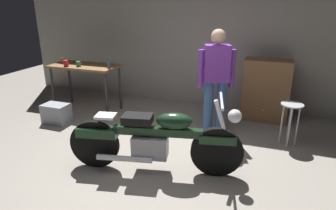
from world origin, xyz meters
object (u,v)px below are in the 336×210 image
object	(u,v)px
motorcycle	(155,139)
person_standing	(216,79)
mug_green_speckled	(79,64)
bottle	(109,62)
shop_stool	(291,113)
mug_brown_stoneware	(63,60)
mug_red_diner	(66,63)
storage_bin	(57,113)
wooden_dresser	(266,90)

from	to	relation	value
motorcycle	person_standing	xyz separation A→B (m)	(0.47, 1.36, 0.48)
person_standing	mug_green_speckled	distance (m)	2.61
mug_green_speckled	bottle	size ratio (longest dim) A/B	0.46
motorcycle	shop_stool	distance (m)	2.11
mug_brown_stoneware	motorcycle	bearing A→B (deg)	-32.39
mug_brown_stoneware	mug_green_speckled	world-z (taller)	mug_brown_stoneware
mug_red_diner	storage_bin	bearing A→B (deg)	-78.87
storage_bin	mug_green_speckled	size ratio (longest dim) A/B	3.94
motorcycle	wooden_dresser	distance (m)	2.59
mug_green_speckled	bottle	distance (m)	0.60
motorcycle	storage_bin	xyz separation A→B (m)	(-2.25, 0.89, -0.28)
storage_bin	shop_stool	bearing A→B (deg)	7.10
mug_red_diner	bottle	xyz separation A→B (m)	(0.82, 0.16, 0.04)
motorcycle	storage_bin	size ratio (longest dim) A/B	4.90
motorcycle	storage_bin	world-z (taller)	motorcycle
mug_green_speckled	storage_bin	bearing A→B (deg)	-100.98
shop_stool	storage_bin	xyz separation A→B (m)	(-3.85, -0.48, -0.33)
mug_brown_stoneware	mug_green_speckled	bearing A→B (deg)	-17.39
person_standing	wooden_dresser	distance (m)	1.25
motorcycle	bottle	xyz separation A→B (m)	(-1.54, 1.59, 0.55)
shop_stool	mug_brown_stoneware	bearing A→B (deg)	176.26
person_standing	mug_red_diner	xyz separation A→B (m)	(-2.83, 0.07, 0.03)
person_standing	mug_red_diner	distance (m)	2.83
storage_bin	mug_brown_stoneware	bearing A→B (deg)	114.17
person_standing	motorcycle	bearing A→B (deg)	50.71
mug_red_diner	mug_brown_stoneware	bearing A→B (deg)	137.62
wooden_dresser	mug_red_diner	world-z (taller)	wooden_dresser
wooden_dresser	mug_brown_stoneware	bearing A→B (deg)	-170.24
person_standing	storage_bin	world-z (taller)	person_standing
motorcycle	storage_bin	bearing A→B (deg)	146.67
mug_brown_stoneware	mug_green_speckled	xyz separation A→B (m)	(0.46, -0.14, -0.01)
storage_bin	person_standing	bearing A→B (deg)	9.82
person_standing	wooden_dresser	bearing A→B (deg)	-148.38
person_standing	mug_green_speckled	size ratio (longest dim) A/B	14.97
shop_stool	mug_green_speckled	xyz separation A→B (m)	(-3.73, 0.13, 0.45)
storage_bin	mug_green_speckled	distance (m)	1.00
shop_stool	mug_brown_stoneware	size ratio (longest dim) A/B	5.51
shop_stool	mug_green_speckled	size ratio (longest dim) A/B	5.74
mug_green_speckled	bottle	xyz separation A→B (m)	(0.59, 0.09, 0.05)
storage_bin	mug_red_diner	bearing A→B (deg)	101.13
motorcycle	storage_bin	distance (m)	2.44
motorcycle	mug_brown_stoneware	bearing A→B (deg)	135.84
person_standing	shop_stool	bearing A→B (deg)	160.22
storage_bin	mug_green_speckled	bearing A→B (deg)	79.02
mug_brown_stoneware	mug_red_diner	bearing A→B (deg)	-42.38
motorcycle	shop_stool	xyz separation A→B (m)	(1.60, 1.37, 0.05)
mug_brown_stoneware	mug_red_diner	size ratio (longest dim) A/B	0.95
person_standing	mug_red_diner	bearing A→B (deg)	-21.69
person_standing	mug_brown_stoneware	distance (m)	3.07
mug_red_diner	bottle	distance (m)	0.83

